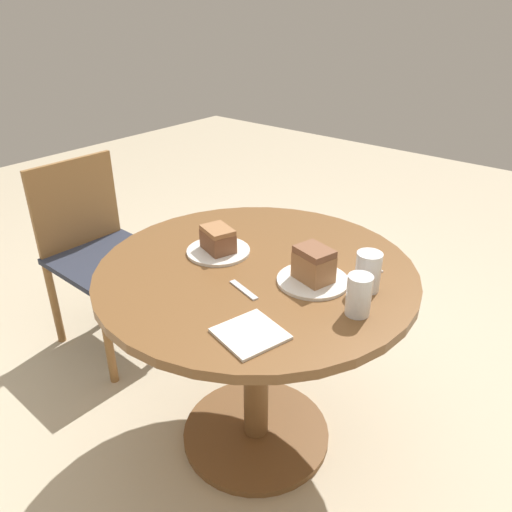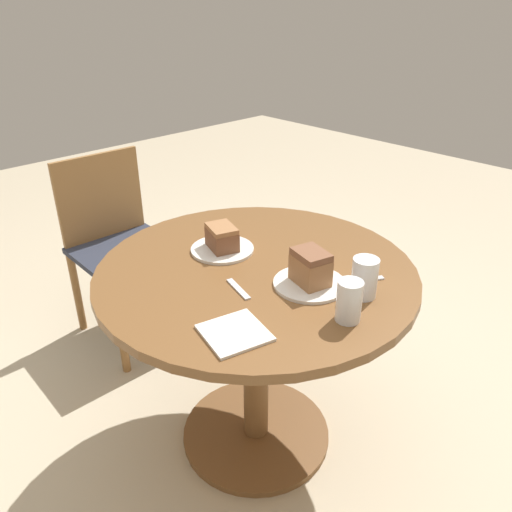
% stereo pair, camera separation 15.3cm
% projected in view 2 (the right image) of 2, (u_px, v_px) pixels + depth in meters
% --- Properties ---
extents(ground_plane, '(8.00, 8.00, 0.00)m').
position_uv_depth(ground_plane, '(256.00, 434.00, 1.89)').
color(ground_plane, beige).
extents(table, '(1.00, 1.00, 0.72)m').
position_uv_depth(table, '(256.00, 315.00, 1.64)').
color(table, brown).
rests_on(table, ground_plane).
extents(chair, '(0.45, 0.48, 0.85)m').
position_uv_depth(chair, '(122.00, 244.00, 2.31)').
color(chair, olive).
rests_on(chair, ground_plane).
extents(plate_near, '(0.21, 0.21, 0.01)m').
position_uv_depth(plate_near, '(310.00, 284.00, 1.46)').
color(plate_near, silver).
rests_on(plate_near, table).
extents(plate_far, '(0.21, 0.21, 0.01)m').
position_uv_depth(plate_far, '(223.00, 249.00, 1.66)').
color(plate_far, silver).
rests_on(plate_far, table).
extents(cake_slice_near, '(0.11, 0.13, 0.10)m').
position_uv_depth(cake_slice_near, '(310.00, 267.00, 1.43)').
color(cake_slice_near, '#9E6B42').
rests_on(cake_slice_near, plate_near).
extents(cake_slice_far, '(0.11, 0.13, 0.08)m').
position_uv_depth(cake_slice_far, '(223.00, 237.00, 1.64)').
color(cake_slice_far, brown).
rests_on(cake_slice_far, plate_far).
extents(glass_lemonade, '(0.07, 0.07, 0.12)m').
position_uv_depth(glass_lemonade, '(364.00, 279.00, 1.38)').
color(glass_lemonade, beige).
rests_on(glass_lemonade, table).
extents(glass_water, '(0.07, 0.07, 0.11)m').
position_uv_depth(glass_water, '(349.00, 303.00, 1.28)').
color(glass_water, silver).
rests_on(glass_water, table).
extents(napkin_stack, '(0.19, 0.19, 0.01)m').
position_uv_depth(napkin_stack, '(235.00, 333.00, 1.25)').
color(napkin_stack, silver).
rests_on(napkin_stack, table).
extents(fork, '(0.17, 0.11, 0.00)m').
position_uv_depth(fork, '(354.00, 281.00, 1.47)').
color(fork, silver).
rests_on(fork, table).
extents(spoon, '(0.05, 0.12, 0.00)m').
position_uv_depth(spoon, '(238.00, 289.00, 1.43)').
color(spoon, silver).
rests_on(spoon, table).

